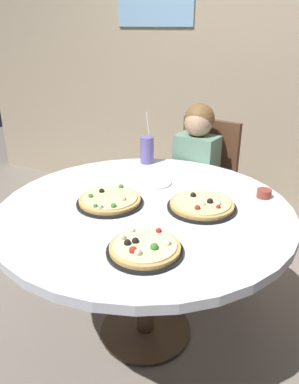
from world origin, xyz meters
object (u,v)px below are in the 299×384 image
Objects in this scene: sauce_bowl at (264,193)px; plate_small at (154,183)px; dining_table at (145,222)px; pizza_veggie at (110,201)px; pizza_pepperoni at (202,205)px; pizza_cheese at (145,248)px; soda_cup at (147,150)px; chair_wooden at (202,184)px; diner_child at (189,200)px.

sauce_bowl is 0.39× the size of plate_small.
plate_small is (-0.07, 0.26, 0.09)m from dining_table.
pizza_pepperoni is at bearing 17.98° from pizza_veggie.
pizza_cheese is 0.44m from pizza_pepperoni.
soda_cup reaches higher than plate_small.
chair_wooden is 0.76m from sauce_bowl.
diner_child is 6.01× the size of plate_small.
dining_table is 4.29× the size of pizza_pepperoni.
pizza_pepperoni is at bearing -67.05° from diner_child.
dining_table is at bearing 16.64° from pizza_veggie.
dining_table is 0.28m from pizza_pepperoni.
soda_cup is at bearing 121.39° from plate_small.
pizza_cheese is at bearing -83.16° from chair_wooden.
chair_wooden reaches higher than plate_small.
diner_child reaches higher than soda_cup.
plate_small is at bearing -97.99° from chair_wooden.
diner_child is 3.80× the size of pizza_cheese.
sauce_bowl is at bearing -16.83° from soda_cup.
diner_child reaches higher than plate_small.
plate_small is (-0.06, -0.43, 0.27)m from diner_child.
pizza_veggie is 0.32m from plate_small.
chair_wooden is 3.02× the size of pizza_pepperoni.
soda_cup is (-0.23, -0.15, 0.35)m from diner_child.
pizza_cheese reaches higher than plate_small.
pizza_veggie is 4.44× the size of sauce_bowl.
diner_child is 15.46× the size of sauce_bowl.
dining_table is 0.19m from pizza_veggie.
pizza_pepperoni reaches higher than dining_table.
soda_cup reaches higher than dining_table.
pizza_cheese is at bearing -65.71° from soda_cup.
pizza_veggie is 1.73× the size of plate_small.
pizza_veggie is at bearing -149.84° from sauce_bowl.
pizza_pepperoni reaches higher than pizza_veggie.
sauce_bowl is 0.55m from plate_small.
sauce_bowl is at bearing 45.51° from pizza_pepperoni.
chair_wooden is at bearing 79.30° from pizza_veggie.
soda_cup is at bearing -146.57° from diner_child.
sauce_bowl is at bearing 30.16° from pizza_veggie.
pizza_cheese is (0.16, -0.35, 0.10)m from dining_table.
dining_table is 4.35× the size of pizza_veggie.
pizza_cheese is 0.93× the size of soda_cup.
soda_cup is at bearing -127.81° from chair_wooden.
soda_cup is (-0.26, -0.33, 0.30)m from chair_wooden.
chair_wooden is 0.66m from plate_small.
diner_child is at bearing 143.30° from sauce_bowl.
chair_wooden is 13.57× the size of sauce_bowl.
sauce_bowl is (0.32, 0.67, 0.00)m from pizza_cheese.
dining_table is 0.62m from soda_cup.
pizza_cheese is 0.75m from sauce_bowl.
dining_table is 0.72m from diner_child.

